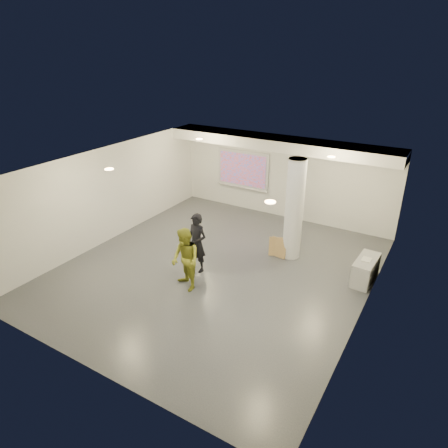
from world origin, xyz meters
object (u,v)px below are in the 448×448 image
Objects in this scene: column at (294,210)px; credenza at (365,270)px; man at (185,260)px; projection_screen at (243,170)px; woman at (197,243)px.

column is 2.63× the size of credenza.
man is (-3.90, -2.72, 0.50)m from credenza.
man is (-1.68, -3.01, -0.66)m from column.
column reaches higher than projection_screen.
projection_screen reaches higher than credenza.
woman is (-4.17, -1.82, 0.51)m from credenza.
credenza is 0.68× the size of man.
credenza is at bearing -7.25° from column.
credenza is 0.67× the size of woman.
woman is at bearing 134.44° from man.
column is at bearing 88.86° from man.
woman is at bearing -76.39° from projection_screen.
column is at bearing 51.95° from woman.
column reaches higher than woman.
credenza is (2.22, -0.28, -1.17)m from column.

